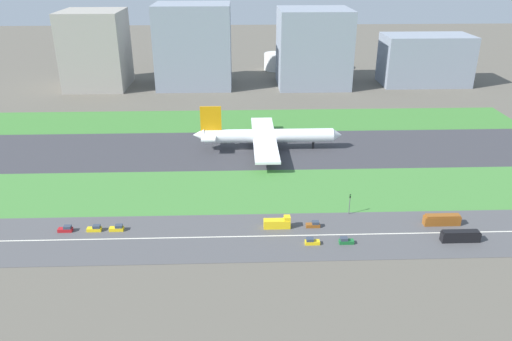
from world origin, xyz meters
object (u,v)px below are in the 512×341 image
(car_1, at_px, (346,241))
(car_0, at_px, (66,229))
(truck_0, at_px, (278,223))
(cargo_warehouse, at_px, (425,60))
(bus_0, at_px, (460,236))
(car_4, at_px, (95,229))
(car_2, at_px, (314,225))
(office_tower, at_px, (313,48))
(traffic_light, at_px, (350,203))
(fuel_tank_west, at_px, (276,62))
(car_3, at_px, (117,228))
(hangar_building, at_px, (194,46))
(bus_1, at_px, (442,220))
(airliner, at_px, (265,136))
(terminal_building, at_px, (96,50))
(fuel_tank_centre, at_px, (317,58))
(car_5, at_px, (312,242))

(car_1, relative_size, car_0, 1.00)
(truck_0, height_order, cargo_warehouse, cargo_warehouse)
(bus_0, distance_m, car_4, 111.86)
(car_2, distance_m, office_tower, 185.07)
(traffic_light, bearing_deg, fuel_tank_west, 92.11)
(car_3, relative_size, hangar_building, 0.09)
(bus_0, relative_size, truck_0, 1.38)
(car_1, relative_size, bus_1, 0.38)
(hangar_building, bearing_deg, car_1, -72.95)
(hangar_building, height_order, cargo_warehouse, hangar_building)
(truck_0, xyz_separation_m, fuel_tank_west, (16.21, 227.00, 4.36))
(airliner, bearing_deg, terminal_building, 131.23)
(bus_1, distance_m, traffic_light, 29.31)
(car_1, distance_m, fuel_tank_centre, 238.56)
(truck_0, xyz_separation_m, terminal_building, (-100.37, 182.00, 21.82))
(airliner, height_order, cargo_warehouse, cargo_warehouse)
(car_2, bearing_deg, office_tower, 82.31)
(car_1, bearing_deg, hangar_building, -72.95)
(car_3, distance_m, hangar_building, 183.97)
(office_tower, relative_size, cargo_warehouse, 0.86)
(bus_1, relative_size, office_tower, 0.24)
(terminal_building, xyz_separation_m, office_tower, (136.31, 0.00, 0.27))
(car_4, distance_m, bus_1, 109.57)
(car_3, xyz_separation_m, bus_0, (104.50, -10.00, 0.90))
(terminal_building, bearing_deg, bus_0, -51.16)
(car_1, bearing_deg, bus_0, -180.00)
(car_0, height_order, terminal_building, terminal_building)
(car_3, distance_m, office_tower, 202.68)
(car_0, bearing_deg, car_4, 0.00)
(car_5, distance_m, bus_1, 44.16)
(car_0, bearing_deg, airliner, 46.00)
(bus_1, relative_size, terminal_building, 0.25)
(car_3, bearing_deg, truck_0, -0.00)
(bus_1, distance_m, fuel_tank_west, 229.90)
(bus_0, distance_m, truck_0, 55.13)
(car_4, xyz_separation_m, terminal_building, (-43.18, 182.00, 22.57))
(bus_0, height_order, fuel_tank_centre, fuel_tank_centre)
(fuel_tank_west, bearing_deg, bus_0, -80.89)
(truck_0, bearing_deg, car_0, 180.00)
(fuel_tank_west, height_order, fuel_tank_centre, fuel_tank_centre)
(car_3, height_order, terminal_building, terminal_building)
(car_1, height_order, terminal_building, terminal_building)
(car_4, bearing_deg, car_2, 0.00)
(car_2, distance_m, terminal_building, 214.75)
(terminal_building, relative_size, fuel_tank_centre, 1.81)
(fuel_tank_centre, bearing_deg, fuel_tank_west, 180.00)
(terminal_building, xyz_separation_m, fuel_tank_west, (116.58, 45.00, -17.46))
(office_tower, xyz_separation_m, fuel_tank_centre, (9.90, 45.00, -15.71))
(car_3, distance_m, truck_0, 50.30)
(bus_1, bearing_deg, bus_0, -79.61)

